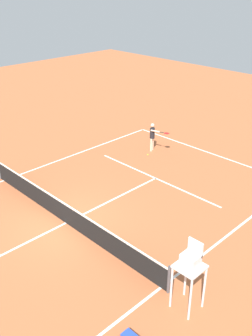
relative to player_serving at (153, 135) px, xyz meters
name	(u,v)px	position (x,y,z in m)	size (l,w,h in m)	color
ground_plane	(66,223)	(-2.41, 8.04, -1.00)	(60.00, 60.00, 0.00)	#B76038
court_lines	(66,223)	(-2.41, 8.04, -0.99)	(10.44, 20.41, 0.01)	white
tennis_net	(65,213)	(-2.41, 8.04, -0.50)	(11.04, 0.10, 1.07)	#4C4C51
player_serving	(153,135)	(0.00, 0.00, 0.00)	(1.31, 0.49, 1.68)	beige
tennis_ball	(148,155)	(-0.23, 0.66, -0.96)	(0.07, 0.07, 0.07)	#CCE033
umpire_chair	(190,266)	(-8.64, 8.08, 0.61)	(0.80, 0.80, 2.41)	silver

